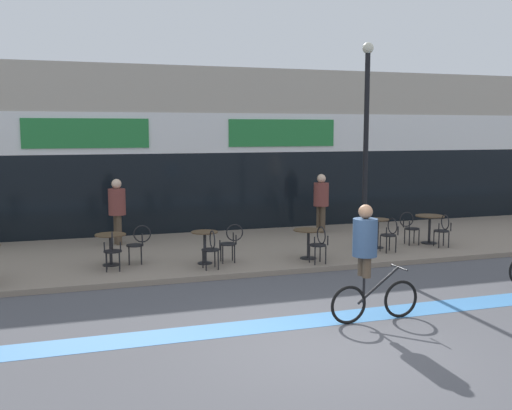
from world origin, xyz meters
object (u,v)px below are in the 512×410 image
object	(u,v)px
bistro_table_1	(111,243)
cyclist_1	(368,255)
cafe_chair_5_near	(443,228)
cafe_chair_1_near	(113,248)
cafe_chair_1_side	(138,242)
cafe_chair_3_near	(319,242)
pedestrian_near_end	(117,206)
bistro_table_5	(430,223)
cafe_chair_4_near	(390,232)
bistro_table_2	(205,241)
bistro_table_3	(308,238)
pedestrian_far_end	(321,198)
cafe_chair_2_near	(211,247)
lamp_post	(366,136)
cafe_chair_5_side	(410,226)
cafe_chair_2_side	(231,240)
bistro_table_4	(378,228)

from	to	relation	value
bistro_table_1	cyclist_1	xyz separation A→B (m)	(3.79, -5.15, 0.51)
cafe_chair_5_near	cafe_chair_1_near	bearing A→B (deg)	97.64
cafe_chair_1_near	cafe_chair_1_side	xyz separation A→B (m)	(0.63, 0.62, 0.00)
bistro_table_1	cafe_chair_5_near	size ratio (longest dim) A/B	0.81
cafe_chair_3_near	pedestrian_near_end	size ratio (longest dim) A/B	0.50
bistro_table_5	cafe_chair_4_near	xyz separation A→B (m)	(-1.68, -0.76, -0.04)
bistro_table_2	cyclist_1	size ratio (longest dim) A/B	0.38
bistro_table_3	pedestrian_far_end	world-z (taller)	pedestrian_far_end
bistro_table_5	cafe_chair_1_side	bearing A→B (deg)	-179.72
bistro_table_1	cafe_chair_1_near	size ratio (longest dim) A/B	0.81
cyclist_1	pedestrian_far_end	bearing A→B (deg)	69.07
cafe_chair_2_near	bistro_table_1	bearing A→B (deg)	59.95
bistro_table_1	cafe_chair_2_near	distance (m)	2.38
bistro_table_3	cyclist_1	xyz separation A→B (m)	(-0.81, -4.39, 0.52)
bistro_table_5	pedestrian_far_end	distance (m)	3.34
bistro_table_5	lamp_post	xyz separation A→B (m)	(-2.69, -1.25, 2.39)
cafe_chair_4_near	cafe_chair_5_side	world-z (taller)	same
cafe_chair_2_side	lamp_post	distance (m)	4.02
cyclist_1	bistro_table_2	bearing A→B (deg)	108.02
bistro_table_2	pedestrian_far_end	bearing A→B (deg)	35.52
bistro_table_3	cafe_chair_2_near	bearing A→B (deg)	-171.30
bistro_table_5	cafe_chair_1_side	distance (m)	7.90
bistro_table_4	cafe_chair_2_near	size ratio (longest dim) A/B	0.86
bistro_table_4	cafe_chair_5_near	bearing A→B (deg)	-16.41
bistro_table_2	cafe_chair_2_near	bearing A→B (deg)	-89.81
bistro_table_5	cafe_chair_3_near	xyz separation A→B (m)	(-3.92, -1.41, -0.04)
bistro_table_2	cafe_chair_1_near	bearing A→B (deg)	-176.88
cafe_chair_1_side	cafe_chair_2_near	size ratio (longest dim) A/B	1.00
bistro_table_1	cafe_chair_3_near	size ratio (longest dim) A/B	0.81
cafe_chair_1_side	cafe_chair_2_side	world-z (taller)	same
bistro_table_1	cafe_chair_1_side	world-z (taller)	cafe_chair_1_side
cafe_chair_1_near	bistro_table_1	bearing A→B (deg)	4.89
bistro_table_5	pedestrian_near_end	distance (m)	8.53
cafe_chair_4_near	pedestrian_near_end	world-z (taller)	pedestrian_near_end
cyclist_1	lamp_post	bearing A→B (deg)	60.39
bistro_table_1	cafe_chair_4_near	distance (m)	6.89
lamp_post	pedestrian_far_end	xyz separation A→B (m)	(0.59, 3.80, -1.90)
bistro_table_4	cafe_chair_2_side	world-z (taller)	cafe_chair_2_side
bistro_table_1	bistro_table_2	distance (m)	2.15
bistro_table_2	lamp_post	xyz separation A→B (m)	(3.75, -0.71, 2.42)
cafe_chair_5_near	cafe_chair_4_near	bearing A→B (deg)	101.99
lamp_post	cyclist_1	bearing A→B (deg)	-117.54
bistro_table_2	cafe_chair_2_near	size ratio (longest dim) A/B	0.84
bistro_table_4	pedestrian_far_end	xyz separation A→B (m)	(-0.41, 2.69, 0.51)
cafe_chair_3_near	lamp_post	bearing A→B (deg)	-86.04
bistro_table_3	cafe_chair_2_near	world-z (taller)	cafe_chair_2_near
bistro_table_2	cafe_chair_3_near	distance (m)	2.66
pedestrian_near_end	cafe_chair_2_side	bearing A→B (deg)	-66.39
cafe_chair_5_near	lamp_post	size ratio (longest dim) A/B	0.18
bistro_table_2	bistro_table_5	xyz separation A→B (m)	(6.43, 0.54, 0.02)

